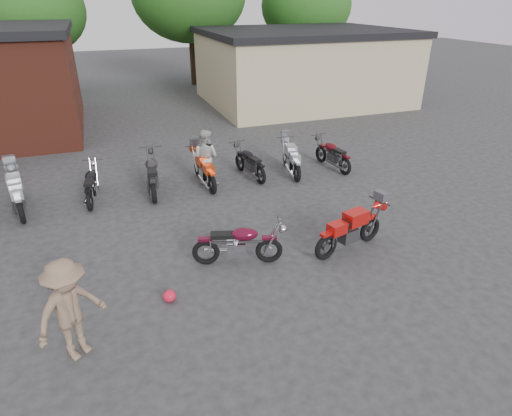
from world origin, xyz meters
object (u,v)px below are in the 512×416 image
object	(u,v)px
row_bike_3	(152,172)
row_bike_5	(249,161)
sportbike	(351,228)
row_bike_6	(291,157)
helmet	(169,296)
person_light	(206,157)
vintage_motorcycle	(239,241)
row_bike_1	(17,191)
person_tan	(70,310)
row_bike_7	(332,153)
row_bike_2	(91,183)
row_bike_4	(204,168)

from	to	relation	value
row_bike_3	row_bike_5	bearing A→B (deg)	-80.57
sportbike	row_bike_6	world-z (taller)	sportbike
helmet	row_bike_5	bearing A→B (deg)	57.07
row_bike_6	row_bike_3	bearing A→B (deg)	98.86
row_bike_3	row_bike_5	distance (m)	3.11
person_light	row_bike_5	distance (m)	1.49
vintage_motorcycle	row_bike_6	xyz separation A→B (m)	(3.28, 4.51, 0.00)
helmet	row_bike_5	size ratio (longest dim) A/B	0.14
person_light	row_bike_1	bearing A→B (deg)	43.82
person_tan	row_bike_7	size ratio (longest dim) A/B	0.97
person_tan	row_bike_5	size ratio (longest dim) A/B	0.97
helmet	row_bike_7	distance (m)	8.37
person_light	sportbike	bearing A→B (deg)	155.47
row_bike_5	row_bike_7	world-z (taller)	row_bike_5
helmet	row_bike_3	xyz separation A→B (m)	(0.46, 5.35, 0.50)
row_bike_5	row_bike_7	distance (m)	2.92
vintage_motorcycle	row_bike_3	distance (m)	4.73
helmet	row_bike_5	world-z (taller)	row_bike_5
person_tan	row_bike_3	world-z (taller)	person_tan
row_bike_1	row_bike_6	xyz separation A→B (m)	(8.12, 0.02, -0.05)
sportbike	row_bike_5	distance (m)	5.08
sportbike	helmet	world-z (taller)	sportbike
vintage_motorcycle	row_bike_3	size ratio (longest dim) A/B	0.89
row_bike_2	row_bike_3	world-z (taller)	row_bike_3
row_bike_5	row_bike_1	bearing A→B (deg)	82.36
person_tan	person_light	bearing A→B (deg)	25.48
row_bike_1	sportbike	bearing A→B (deg)	-132.86
sportbike	person_light	xyz separation A→B (m)	(-2.15, 4.97, 0.30)
row_bike_4	row_bike_5	size ratio (longest dim) A/B	1.05
row_bike_1	row_bike_4	world-z (taller)	row_bike_1
sportbike	helmet	xyz separation A→B (m)	(-4.27, -0.47, -0.45)
helmet	row_bike_1	xyz separation A→B (m)	(-3.16, 5.27, 0.48)
person_light	helmet	bearing A→B (deg)	110.80
row_bike_2	person_light	bearing A→B (deg)	-80.91
person_tan	vintage_motorcycle	bearing A→B (deg)	-7.42
helmet	person_light	size ratio (longest dim) A/B	0.15
row_bike_1	row_bike_2	distance (m)	1.90
helmet	row_bike_2	distance (m)	5.51
vintage_motorcycle	row_bike_2	bearing A→B (deg)	139.76
row_bike_1	row_bike_4	xyz separation A→B (m)	(5.19, 0.07, -0.03)
row_bike_6	helmet	bearing A→B (deg)	146.45
row_bike_3	row_bike_4	distance (m)	1.57
helmet	row_bike_6	bearing A→B (deg)	46.89
row_bike_3	row_bike_7	size ratio (longest dim) A/B	1.15
sportbike	helmet	distance (m)	4.32
row_bike_2	row_bike_7	world-z (taller)	row_bike_7
vintage_motorcycle	row_bike_2	world-z (taller)	vintage_motorcycle
row_bike_6	row_bike_7	bearing A→B (deg)	-80.82
row_bike_7	vintage_motorcycle	bearing A→B (deg)	125.55
row_bike_1	vintage_motorcycle	bearing A→B (deg)	-142.75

